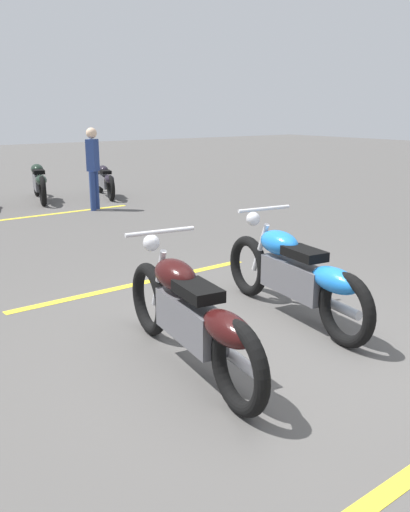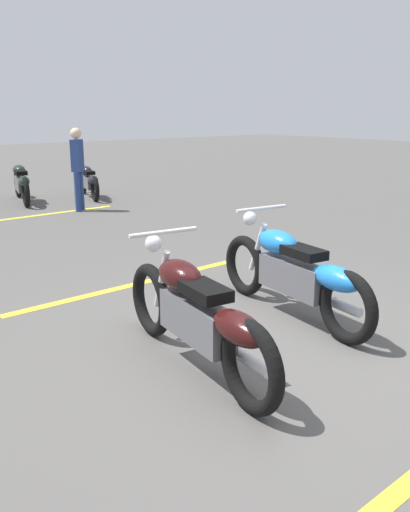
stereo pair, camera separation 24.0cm
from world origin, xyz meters
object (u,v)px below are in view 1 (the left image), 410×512
motorcycle_dark_foreground (191,315)px  motorcycle_row_left (39,182)px  motorcycle_bright_foreground (295,274)px  motorcycle_row_far_left (105,180)px  bystander_near_row (93,165)px

motorcycle_dark_foreground → motorcycle_row_left: 9.04m
motorcycle_bright_foreground → motorcycle_row_far_left: (8.19, -2.00, -0.07)m
motorcycle_dark_foreground → bystander_near_row: bystander_near_row is taller
motorcycle_row_far_left → bystander_near_row: 1.79m
motorcycle_row_far_left → motorcycle_row_left: motorcycle_row_left is taller
motorcycle_row_left → motorcycle_dark_foreground: bearing=-178.1°
motorcycle_row_far_left → motorcycle_dark_foreground: bearing=173.1°
motorcycle_row_far_left → motorcycle_row_left: (0.33, 1.47, 0.05)m
motorcycle_row_far_left → bystander_near_row: (-1.42, 0.95, 0.53)m
bystander_near_row → motorcycle_row_left: bearing=-22.0°
motorcycle_dark_foreground → motorcycle_row_far_left: (8.49, -3.45, -0.07)m
motorcycle_row_far_left → motorcycle_row_left: bearing=92.6°
motorcycle_row_left → bystander_near_row: (-1.75, -0.53, 0.48)m
motorcycle_dark_foreground → bystander_near_row: size_ratio=1.34×
motorcycle_row_far_left → bystander_near_row: bystander_near_row is taller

